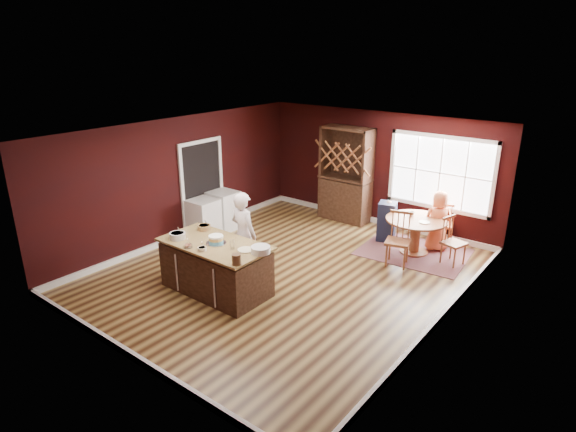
# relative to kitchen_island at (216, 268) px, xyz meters

# --- Properties ---
(room_shell) EXTENTS (7.00, 7.00, 7.00)m
(room_shell) POSITION_rel_kitchen_island_xyz_m (0.56, 1.34, 0.91)
(room_shell) COLOR olive
(room_shell) RESTS_ON ground
(window) EXTENTS (2.36, 0.10, 1.66)m
(window) POSITION_rel_kitchen_island_xyz_m (2.06, 4.81, 1.06)
(window) COLOR white
(window) RESTS_ON room_shell
(doorway) EXTENTS (0.08, 1.26, 2.13)m
(doorway) POSITION_rel_kitchen_island_xyz_m (-2.41, 1.94, 0.59)
(doorway) COLOR white
(doorway) RESTS_ON room_shell
(kitchen_island) EXTENTS (1.97, 1.03, 0.92)m
(kitchen_island) POSITION_rel_kitchen_island_xyz_m (0.00, 0.00, 0.00)
(kitchen_island) COLOR black
(kitchen_island) RESTS_ON ground
(dining_table) EXTENTS (1.25, 1.25, 0.75)m
(dining_table) POSITION_rel_kitchen_island_xyz_m (2.07, 3.72, 0.10)
(dining_table) COLOR brown
(dining_table) RESTS_ON ground
(baker) EXTENTS (0.63, 0.45, 1.64)m
(baker) POSITION_rel_kitchen_island_xyz_m (-0.04, 0.77, 0.38)
(baker) COLOR silver
(baker) RESTS_ON ground
(layer_cake) EXTENTS (0.35, 0.35, 0.14)m
(layer_cake) POSITION_rel_kitchen_island_xyz_m (0.04, 0.00, 0.55)
(layer_cake) COLOR white
(layer_cake) RESTS_ON kitchen_island
(bowl_blue) EXTENTS (0.28, 0.28, 0.11)m
(bowl_blue) POSITION_rel_kitchen_island_xyz_m (-0.65, -0.26, 0.53)
(bowl_blue) COLOR silver
(bowl_blue) RESTS_ON kitchen_island
(bowl_yellow) EXTENTS (0.24, 0.24, 0.09)m
(bowl_yellow) POSITION_rel_kitchen_island_xyz_m (-0.60, 0.32, 0.53)
(bowl_yellow) COLOR tan
(bowl_yellow) RESTS_ON kitchen_island
(bowl_pink) EXTENTS (0.15, 0.15, 0.05)m
(bowl_pink) POSITION_rel_kitchen_island_xyz_m (-0.20, -0.42, 0.51)
(bowl_pink) COLOR white
(bowl_pink) RESTS_ON kitchen_island
(bowl_olive) EXTENTS (0.15, 0.15, 0.06)m
(bowl_olive) POSITION_rel_kitchen_island_xyz_m (0.07, -0.35, 0.51)
(bowl_olive) COLOR silver
(bowl_olive) RESTS_ON kitchen_island
(drinking_glass) EXTENTS (0.08, 0.08, 0.16)m
(drinking_glass) POSITION_rel_kitchen_island_xyz_m (0.42, 0.00, 0.56)
(drinking_glass) COLOR silver
(drinking_glass) RESTS_ON kitchen_island
(dinner_plate) EXTENTS (0.27, 0.27, 0.02)m
(dinner_plate) POSITION_rel_kitchen_island_xyz_m (0.64, 0.09, 0.49)
(dinner_plate) COLOR beige
(dinner_plate) RESTS_ON kitchen_island
(white_tub) EXTENTS (0.32, 0.32, 0.11)m
(white_tub) POSITION_rel_kitchen_island_xyz_m (0.90, 0.17, 0.54)
(white_tub) COLOR white
(white_tub) RESTS_ON kitchen_island
(stoneware_crock) EXTENTS (0.14, 0.14, 0.17)m
(stoneware_crock) POSITION_rel_kitchen_island_xyz_m (0.90, -0.39, 0.57)
(stoneware_crock) COLOR brown
(stoneware_crock) RESTS_ON kitchen_island
(toy_figurine) EXTENTS (0.05, 0.05, 0.08)m
(toy_figurine) POSITION_rel_kitchen_island_xyz_m (0.73, -0.26, 0.52)
(toy_figurine) COLOR yellow
(toy_figurine) RESTS_ON kitchen_island
(rug) EXTENTS (2.26, 1.82, 0.01)m
(rug) POSITION_rel_kitchen_island_xyz_m (2.07, 3.72, -0.43)
(rug) COLOR brown
(rug) RESTS_ON ground
(chair_east) EXTENTS (0.49, 0.50, 0.98)m
(chair_east) POSITION_rel_kitchen_island_xyz_m (2.90, 3.66, 0.05)
(chair_east) COLOR brown
(chair_east) RESTS_ON ground
(chair_south) EXTENTS (0.56, 0.55, 1.09)m
(chair_south) POSITION_rel_kitchen_island_xyz_m (2.05, 2.93, 0.11)
(chair_south) COLOR brown
(chair_south) RESTS_ON ground
(chair_north) EXTENTS (0.51, 0.50, 0.99)m
(chair_north) POSITION_rel_kitchen_island_xyz_m (2.34, 4.53, 0.06)
(chair_north) COLOR olive
(chair_north) RESTS_ON ground
(seated_woman) EXTENTS (0.75, 0.70, 1.29)m
(seated_woman) POSITION_rel_kitchen_island_xyz_m (2.36, 4.16, 0.21)
(seated_woman) COLOR #F07B48
(seated_woman) RESTS_ON ground
(high_chair) EXTENTS (0.47, 0.47, 0.92)m
(high_chair) POSITION_rel_kitchen_island_xyz_m (1.29, 3.96, 0.02)
(high_chair) COLOR black
(high_chair) RESTS_ON ground
(toddler) EXTENTS (0.18, 0.14, 0.26)m
(toddler) POSITION_rel_kitchen_island_xyz_m (1.32, 4.07, 0.37)
(toddler) COLOR #8CA5BF
(toddler) RESTS_ON high_chair
(table_plate) EXTENTS (0.22, 0.22, 0.02)m
(table_plate) POSITION_rel_kitchen_island_xyz_m (2.28, 3.61, 0.32)
(table_plate) COLOR beige
(table_plate) RESTS_ON dining_table
(table_cup) EXTENTS (0.14, 0.14, 0.09)m
(table_cup) POSITION_rel_kitchen_island_xyz_m (1.89, 3.85, 0.36)
(table_cup) COLOR white
(table_cup) RESTS_ON dining_table
(hutch) EXTENTS (1.26, 0.52, 2.31)m
(hutch) POSITION_rel_kitchen_island_xyz_m (-0.17, 4.56, 0.71)
(hutch) COLOR black
(hutch) RESTS_ON ground
(washer) EXTENTS (0.60, 0.58, 0.87)m
(washer) POSITION_rel_kitchen_island_xyz_m (-2.08, 1.62, -0.00)
(washer) COLOR silver
(washer) RESTS_ON ground
(dryer) EXTENTS (0.62, 0.60, 0.90)m
(dryer) POSITION_rel_kitchen_island_xyz_m (-2.08, 2.26, 0.01)
(dryer) COLOR silver
(dryer) RESTS_ON ground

